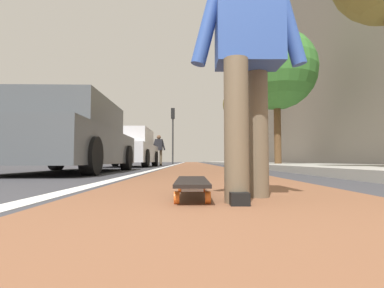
{
  "coord_description": "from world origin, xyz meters",
  "views": [
    {
      "loc": [
        -0.89,
        0.22,
        0.24
      ],
      "look_at": [
        12.52,
        0.16,
        1.01
      ],
      "focal_mm": 27.37,
      "sensor_mm": 36.0,
      "label": 1
    }
  ],
  "objects": [
    {
      "name": "street_tree_mid",
      "position": [
        9.67,
        -2.94,
        3.56
      ],
      "size": [
        2.92,
        2.92,
        5.04
      ],
      "color": "brown",
      "rests_on": "ground"
    },
    {
      "name": "skater_person",
      "position": [
        0.88,
        -0.13,
        0.94
      ],
      "size": [
        0.46,
        0.72,
        1.64
      ],
      "color": "brown",
      "rests_on": "ground"
    },
    {
      "name": "skateboard",
      "position": [
        1.02,
        0.22,
        0.09
      ],
      "size": [
        0.84,
        0.2,
        0.11
      ],
      "color": "orange",
      "rests_on": "ground"
    },
    {
      "name": "bike_lane_paint",
      "position": [
        24.0,
        0.0,
        0.0
      ],
      "size": [
        56.0,
        2.04,
        0.0
      ],
      "primitive_type": "cube",
      "color": "brown",
      "rests_on": "ground"
    },
    {
      "name": "ground_plane",
      "position": [
        10.0,
        0.0,
        0.0
      ],
      "size": [
        80.0,
        80.0,
        0.0
      ],
      "primitive_type": "plane",
      "color": "#38383D"
    },
    {
      "name": "traffic_light",
      "position": [
        21.13,
        1.57,
        2.92
      ],
      "size": [
        0.33,
        0.28,
        4.22
      ],
      "color": "#2D2D2D",
      "rests_on": "ground"
    },
    {
      "name": "parked_car_mid",
      "position": [
        10.7,
        2.68,
        0.71
      ],
      "size": [
        4.15,
        1.99,
        1.48
      ],
      "color": "silver",
      "rests_on": "ground"
    },
    {
      "name": "lane_stripe_white",
      "position": [
        20.0,
        1.17,
        0.0
      ],
      "size": [
        52.0,
        0.16,
        0.01
      ],
      "primitive_type": "cube",
      "color": "silver",
      "rests_on": "ground"
    },
    {
      "name": "sidewalk_curb",
      "position": [
        18.0,
        -3.34,
        0.07
      ],
      "size": [
        52.0,
        3.2,
        0.14
      ],
      "primitive_type": "cube",
      "color": "#9E9B93",
      "rests_on": "ground"
    },
    {
      "name": "pedestrian_distant",
      "position": [
        13.26,
        1.76,
        0.85
      ],
      "size": [
        0.42,
        0.65,
        1.48
      ],
      "color": "brown",
      "rests_on": "ground"
    },
    {
      "name": "parked_car_near",
      "position": [
        5.15,
        2.73,
        0.71
      ],
      "size": [
        4.57,
        2.06,
        1.47
      ],
      "color": "#4C5156",
      "rests_on": "ground"
    },
    {
      "name": "building_facade",
      "position": [
        22.0,
        -6.23,
        6.67
      ],
      "size": [
        40.0,
        1.2,
        13.34
      ],
      "primitive_type": "cube",
      "color": "slate",
      "rests_on": "ground"
    },
    {
      "name": "street_tree_far",
      "position": [
        17.84,
        -2.94,
        3.83
      ],
      "size": [
        2.15,
        2.15,
        4.97
      ],
      "color": "brown",
      "rests_on": "ground"
    }
  ]
}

